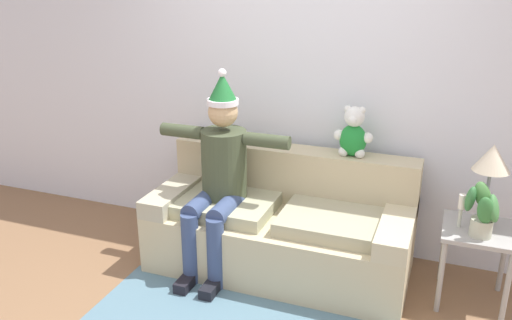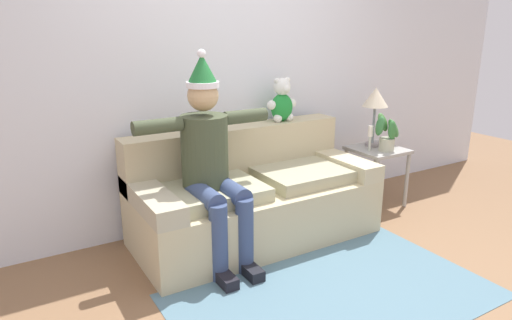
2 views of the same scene
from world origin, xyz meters
TOP-DOWN VIEW (x-y plane):
  - back_wall at (0.00, 1.55)m, footprint 7.00×0.10m
  - couch at (0.00, 1.03)m, footprint 1.93×0.88m
  - person_seated at (-0.44, 0.87)m, footprint 1.02×0.77m
  - teddy_bear at (0.45, 1.30)m, footprint 0.29×0.17m
  - side_table at (1.38, 1.03)m, footprint 0.46×0.47m
  - table_lamp at (1.40, 1.13)m, footprint 0.24×0.24m
  - potted_plant at (1.37, 0.93)m, footprint 0.25×0.22m
  - candle_tall at (1.25, 1.01)m, footprint 0.04×0.04m

SIDE VIEW (x-z plane):
  - couch at x=0.00m, z-range -0.10..0.77m
  - side_table at x=1.38m, z-range 0.18..0.74m
  - candle_tall at x=1.25m, z-range 0.59..0.83m
  - potted_plant at x=1.37m, z-range 0.54..0.91m
  - person_seated at x=-0.44m, z-range 0.01..1.53m
  - table_lamp at x=1.40m, z-range 0.72..1.28m
  - teddy_bear at x=0.45m, z-range 0.85..1.23m
  - back_wall at x=0.00m, z-range 0.00..2.70m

